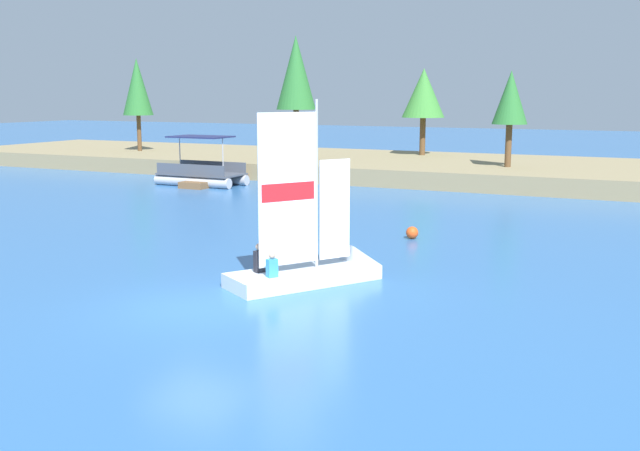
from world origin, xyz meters
TOP-DOWN VIEW (x-y plane):
  - ground_plane at (0.00, 0.00)m, footprint 200.00×200.00m
  - shore_bank at (0.00, 31.59)m, footprint 80.00×14.29m
  - shoreline_tree_left at (-25.81, 29.98)m, footprint 2.22×2.22m
  - shoreline_tree_midleft at (-12.28, 29.39)m, footprint 2.60×2.60m
  - shoreline_tree_centre at (-5.44, 35.33)m, footprint 2.95×2.95m
  - shoreline_tree_midright at (1.71, 29.27)m, footprint 2.03×2.03m
  - wooden_dock at (-13.79, 22.08)m, footprint 1.51×5.72m
  - sailboat at (1.78, 4.05)m, footprint 3.88×4.90m
  - pontoon_boat at (-14.29, 21.21)m, footprint 5.05×2.52m
  - channel_buoy at (2.00, 10.87)m, footprint 0.45×0.45m

SIDE VIEW (x-z plane):
  - ground_plane at x=0.00m, z-range 0.00..0.00m
  - wooden_dock at x=-13.79m, z-range 0.00..0.36m
  - channel_buoy at x=2.00m, z-range 0.00..0.45m
  - sailboat at x=1.78m, z-range -2.43..3.18m
  - shore_bank at x=0.00m, z-range 0.00..1.02m
  - pontoon_boat at x=-14.29m, z-range -0.73..2.11m
  - shoreline_tree_midright at x=1.71m, z-range 2.19..7.75m
  - shoreline_tree_centre at x=-5.44m, z-range 2.28..8.24m
  - shoreline_tree_left at x=-25.81m, z-range 2.30..9.13m
  - shoreline_tree_midleft at x=-12.28m, z-range 2.56..10.56m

